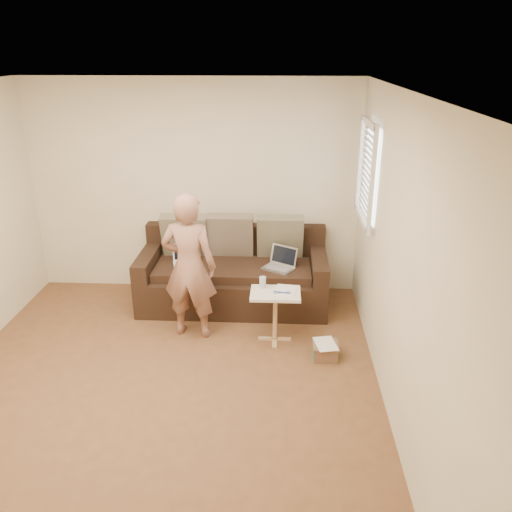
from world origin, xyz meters
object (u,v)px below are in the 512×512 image
at_px(side_table, 275,316).
at_px(drinking_glass, 263,282).
at_px(laptop_white, 187,265).
at_px(sofa, 233,271).
at_px(person, 189,266).
at_px(laptop_silver, 278,269).
at_px(striped_box, 325,350).

relative_size(side_table, drinking_glass, 4.70).
bearing_deg(laptop_white, sofa, -10.54).
distance_m(laptop_white, person, 0.75).
bearing_deg(sofa, laptop_silver, -13.17).
distance_m(laptop_silver, side_table, 0.73).
bearing_deg(drinking_glass, side_table, -36.75).
relative_size(sofa, drinking_glass, 18.33).
bearing_deg(person, sofa, -110.91).
relative_size(drinking_glass, striped_box, 0.47).
relative_size(sofa, laptop_silver, 6.45).
xyz_separation_m(laptop_silver, striped_box, (0.49, -1.00, -0.44)).
bearing_deg(laptop_white, side_table, -51.83).
height_order(laptop_white, side_table, laptop_white).
relative_size(sofa, person, 1.39).
bearing_deg(laptop_white, striped_box, -50.21).
relative_size(laptop_white, drinking_glass, 2.65).
bearing_deg(laptop_white, person, -92.75).
distance_m(sofa, person, 0.90).
bearing_deg(person, side_table, -179.00).
distance_m(side_table, striped_box, 0.63).
distance_m(side_table, drinking_glass, 0.38).
xyz_separation_m(sofa, side_table, (0.51, -0.82, -0.14)).
bearing_deg(person, laptop_silver, -139.88).
bearing_deg(laptop_silver, person, -115.57).
relative_size(person, striped_box, 6.26).
bearing_deg(sofa, drinking_glass, -62.34).
distance_m(laptop_silver, person, 1.13).
distance_m(sofa, striped_box, 1.56).
height_order(person, drinking_glass, person).
relative_size(laptop_white, side_table, 0.56).
bearing_deg(side_table, sofa, 122.03).
xyz_separation_m(laptop_white, person, (0.15, -0.68, 0.27)).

